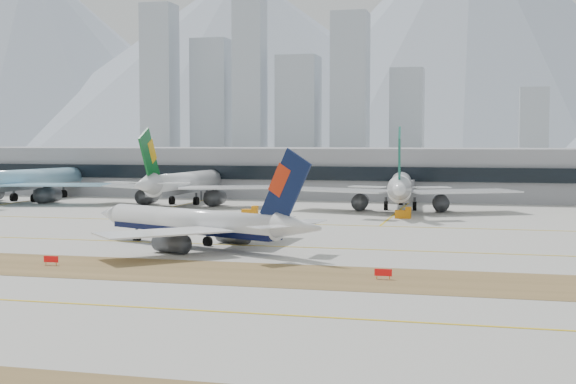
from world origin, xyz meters
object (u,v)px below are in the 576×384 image
(terminal, at_px, (376,172))
(widebody_eva, at_px, (182,184))
(taxiing_airliner, at_px, (200,223))
(widebody_korean, at_px, (21,181))
(widebody_cathay, at_px, (400,188))

(terminal, bearing_deg, widebody_eva, -136.54)
(taxiing_airliner, xyz_separation_m, terminal, (11.93, 124.39, 3.51))
(widebody_korean, xyz_separation_m, widebody_cathay, (107.46, -2.38, -0.23))
(taxiing_airliner, height_order, widebody_korean, widebody_korean)
(widebody_korean, xyz_separation_m, widebody_eva, (48.46, 0.81, -0.22))
(widebody_cathay, xyz_separation_m, terminal, (-12.37, 47.38, 1.98))
(widebody_korean, relative_size, widebody_cathay, 1.04)
(widebody_eva, height_order, widebody_cathay, widebody_eva)
(widebody_korean, distance_m, widebody_eva, 48.47)
(taxiing_airliner, relative_size, widebody_korean, 0.77)
(widebody_korean, xyz_separation_m, terminal, (95.09, 45.01, 1.74))
(taxiing_airliner, height_order, widebody_cathay, widebody_cathay)
(widebody_korean, distance_m, widebody_cathay, 107.48)
(widebody_cathay, height_order, terminal, widebody_cathay)
(taxiing_airliner, bearing_deg, terminal, -71.67)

